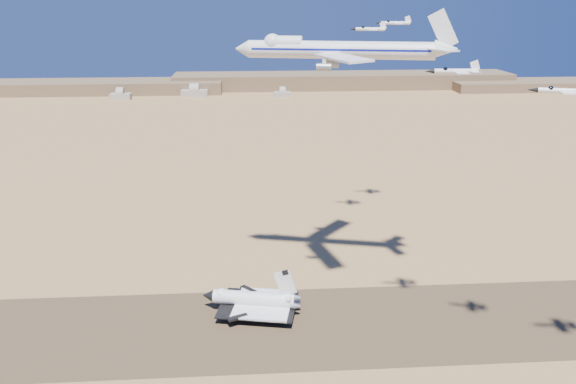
{
  "coord_description": "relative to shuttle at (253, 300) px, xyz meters",
  "views": [
    {
      "loc": [
        2.54,
        -164.16,
        104.36
      ],
      "look_at": [
        14.37,
        8.0,
        45.26
      ],
      "focal_mm": 35.0,
      "sensor_mm": 36.0,
      "label": 1
    }
  ],
  "objects": [
    {
      "name": "chase_jet_e",
      "position": [
        65.05,
        80.07,
        90.28
      ],
      "size": [
        15.98,
        8.7,
        3.98
      ],
      "rotation": [
        0.0,
        0.0,
        -0.09
      ],
      "color": "white"
    },
    {
      "name": "crew_a",
      "position": [
        10.19,
        -6.87,
        -3.79
      ],
      "size": [
        0.56,
        0.67,
        1.56
      ],
      "primitive_type": "imported",
      "rotation": [
        0.0,
        0.0,
        1.95
      ],
      "color": "#BA620A",
      "rests_on": "runway"
    },
    {
      "name": "ridgeline",
      "position": [
        63.14,
        517.1,
        3.0
      ],
      "size": [
        960.0,
        90.0,
        18.0
      ],
      "color": "brown",
      "rests_on": "ground"
    },
    {
      "name": "crew_b",
      "position": [
        7.29,
        -6.89,
        -3.72
      ],
      "size": [
        0.93,
        0.89,
        1.69
      ],
      "primitive_type": "imported",
      "rotation": [
        0.0,
        0.0,
        2.43
      ],
      "color": "#BA620A",
      "rests_on": "runway"
    },
    {
      "name": "carrier_747",
      "position": [
        28.51,
        15.46,
        84.14
      ],
      "size": [
        73.58,
        55.51,
        18.3
      ],
      "rotation": [
        0.0,
        0.0,
        -0.23
      ],
      "color": "white"
    },
    {
      "name": "runway",
      "position": [
        -2.17,
        -10.21,
        -4.6
      ],
      "size": [
        600.0,
        50.0,
        0.06
      ],
      "primitive_type": "cube",
      "color": "brown",
      "rests_on": "ground"
    },
    {
      "name": "hangars",
      "position": [
        -66.17,
        468.23,
        0.2
      ],
      "size": [
        200.5,
        29.5,
        30.0
      ],
      "color": "#ABA798",
      "rests_on": "ground"
    },
    {
      "name": "ground",
      "position": [
        -2.17,
        -10.21,
        -4.63
      ],
      "size": [
        1200.0,
        1200.0,
        0.0
      ],
      "primitive_type": "plane",
      "color": "#A58049",
      "rests_on": "ground"
    },
    {
      "name": "shuttle",
      "position": [
        0.0,
        0.0,
        0.0
      ],
      "size": [
        34.96,
        25.82,
        17.22
      ],
      "rotation": [
        0.0,
        0.0,
        -0.19
      ],
      "color": "white",
      "rests_on": "runway"
    },
    {
      "name": "crew_c",
      "position": [
        10.29,
        -4.88,
        -3.68
      ],
      "size": [
        1.13,
        1.1,
        1.78
      ],
      "primitive_type": "imported",
      "rotation": [
        0.0,
        0.0,
        2.4
      ],
      "color": "#BA620A",
      "rests_on": "runway"
    },
    {
      "name": "chase_jet_a",
      "position": [
        55.11,
        -25.94,
        81.85
      ],
      "size": [
        14.72,
        7.9,
        3.66
      ],
      "rotation": [
        0.0,
        0.0,
        -0.05
      ],
      "color": "white"
    },
    {
      "name": "chase_jet_b",
      "position": [
        75.47,
        -43.58,
        79.12
      ],
      "size": [
        14.04,
        8.19,
        3.58
      ],
      "rotation": [
        0.0,
        0.0,
        -0.3
      ],
      "color": "white"
    },
    {
      "name": "chase_jet_d",
      "position": [
        50.39,
        63.33,
        88.5
      ],
      "size": [
        15.13,
        8.35,
        3.78
      ],
      "rotation": [
        0.0,
        0.0,
        -0.13
      ],
      "color": "white"
    }
  ]
}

